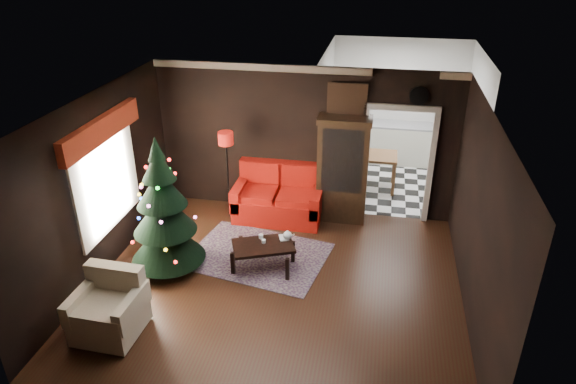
% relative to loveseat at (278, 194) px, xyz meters
% --- Properties ---
extents(floor, '(5.50, 5.50, 0.00)m').
position_rel_loveseat_xyz_m(floor, '(0.40, -2.05, -0.50)').
color(floor, black).
rests_on(floor, ground).
extents(ceiling, '(5.50, 5.50, 0.00)m').
position_rel_loveseat_xyz_m(ceiling, '(0.40, -2.05, 2.30)').
color(ceiling, white).
rests_on(ceiling, ground).
extents(wall_back, '(5.50, 0.00, 5.50)m').
position_rel_loveseat_xyz_m(wall_back, '(0.40, 0.45, 0.90)').
color(wall_back, black).
rests_on(wall_back, ground).
extents(wall_front, '(5.50, 0.00, 5.50)m').
position_rel_loveseat_xyz_m(wall_front, '(0.40, -4.55, 0.90)').
color(wall_front, black).
rests_on(wall_front, ground).
extents(wall_left, '(0.00, 5.50, 5.50)m').
position_rel_loveseat_xyz_m(wall_left, '(-2.35, -2.05, 0.90)').
color(wall_left, black).
rests_on(wall_left, ground).
extents(wall_right, '(0.00, 5.50, 5.50)m').
position_rel_loveseat_xyz_m(wall_right, '(3.15, -2.05, 0.90)').
color(wall_right, black).
rests_on(wall_right, ground).
extents(doorway, '(1.10, 0.10, 2.10)m').
position_rel_loveseat_xyz_m(doorway, '(2.10, 0.45, 0.55)').
color(doorway, beige).
rests_on(doorway, ground).
extents(left_window, '(0.05, 1.60, 1.40)m').
position_rel_loveseat_xyz_m(left_window, '(-2.31, -1.85, 0.95)').
color(left_window, white).
rests_on(left_window, wall_left).
extents(valance, '(0.12, 2.10, 0.35)m').
position_rel_loveseat_xyz_m(valance, '(-2.23, -1.85, 1.77)').
color(valance, maroon).
rests_on(valance, wall_left).
extents(kitchen_floor, '(3.00, 3.00, 0.00)m').
position_rel_loveseat_xyz_m(kitchen_floor, '(2.10, 1.95, -0.50)').
color(kitchen_floor, white).
rests_on(kitchen_floor, ground).
extents(kitchen_window, '(0.70, 0.06, 0.70)m').
position_rel_loveseat_xyz_m(kitchen_window, '(2.10, 3.40, 1.20)').
color(kitchen_window, white).
rests_on(kitchen_window, ground).
extents(rug, '(2.47, 1.99, 0.01)m').
position_rel_loveseat_xyz_m(rug, '(-0.08, -1.33, -0.49)').
color(rug, '#352A30').
rests_on(rug, ground).
extents(loveseat, '(1.70, 0.90, 1.00)m').
position_rel_loveseat_xyz_m(loveseat, '(0.00, 0.00, 0.00)').
color(loveseat, maroon).
rests_on(loveseat, ground).
extents(curio_cabinet, '(0.90, 0.45, 1.90)m').
position_rel_loveseat_xyz_m(curio_cabinet, '(1.15, 0.22, 0.45)').
color(curio_cabinet, black).
rests_on(curio_cabinet, ground).
extents(floor_lamp, '(0.34, 0.34, 1.74)m').
position_rel_loveseat_xyz_m(floor_lamp, '(-0.92, -0.12, 0.33)').
color(floor_lamp, black).
rests_on(floor_lamp, ground).
extents(christmas_tree, '(1.25, 1.25, 2.22)m').
position_rel_loveseat_xyz_m(christmas_tree, '(-1.40, -1.89, 0.55)').
color(christmas_tree, black).
rests_on(christmas_tree, ground).
extents(armchair, '(0.87, 0.87, 0.86)m').
position_rel_loveseat_xyz_m(armchair, '(-1.57, -3.50, -0.04)').
color(armchair, tan).
rests_on(armchair, ground).
extents(coffee_table, '(1.09, 0.89, 0.43)m').
position_rel_loveseat_xyz_m(coffee_table, '(0.10, -1.65, -0.27)').
color(coffee_table, black).
rests_on(coffee_table, rug).
extents(teapot, '(0.20, 0.20, 0.15)m').
position_rel_loveseat_xyz_m(teapot, '(0.44, -1.42, 0.01)').
color(teapot, silver).
rests_on(teapot, coffee_table).
extents(cup_a, '(0.08, 0.08, 0.06)m').
position_rel_loveseat_xyz_m(cup_a, '(0.02, -1.46, -0.03)').
color(cup_a, white).
rests_on(cup_a, coffee_table).
extents(cup_b, '(0.08, 0.08, 0.05)m').
position_rel_loveseat_xyz_m(cup_b, '(0.09, -1.59, -0.03)').
color(cup_b, silver).
rests_on(cup_b, coffee_table).
extents(book, '(0.14, 0.06, 0.20)m').
position_rel_loveseat_xyz_m(book, '(0.31, -1.42, 0.04)').
color(book, gray).
rests_on(book, coffee_table).
extents(wall_clock, '(0.32, 0.32, 0.06)m').
position_rel_loveseat_xyz_m(wall_clock, '(2.35, 0.40, 1.88)').
color(wall_clock, silver).
rests_on(wall_clock, wall_back).
extents(painting, '(0.62, 0.05, 0.52)m').
position_rel_loveseat_xyz_m(painting, '(1.15, 0.41, 1.75)').
color(painting, '#A17548').
rests_on(painting, wall_back).
extents(kitchen_counter, '(1.80, 0.60, 0.90)m').
position_rel_loveseat_xyz_m(kitchen_counter, '(2.10, 3.15, -0.05)').
color(kitchen_counter, white).
rests_on(kitchen_counter, ground).
extents(kitchen_table, '(0.70, 0.70, 0.75)m').
position_rel_loveseat_xyz_m(kitchen_table, '(1.80, 1.65, -0.12)').
color(kitchen_table, brown).
rests_on(kitchen_table, ground).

